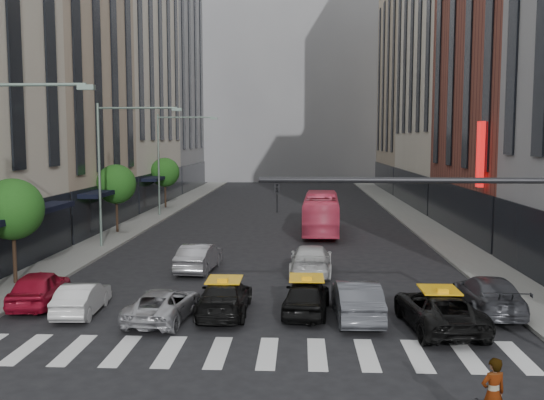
# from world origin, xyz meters

# --- Properties ---
(ground) EXTENTS (160.00, 160.00, 0.00)m
(ground) POSITION_xyz_m (0.00, 0.00, 0.00)
(ground) COLOR black
(ground) RESTS_ON ground
(sidewalk_left) EXTENTS (3.00, 96.00, 0.15)m
(sidewalk_left) POSITION_xyz_m (-11.50, 30.00, 0.07)
(sidewalk_left) COLOR slate
(sidewalk_left) RESTS_ON ground
(sidewalk_right) EXTENTS (3.00, 96.00, 0.15)m
(sidewalk_right) POSITION_xyz_m (11.50, 30.00, 0.07)
(sidewalk_right) COLOR slate
(sidewalk_right) RESTS_ON ground
(building_left_b) EXTENTS (8.00, 16.00, 24.00)m
(building_left_b) POSITION_xyz_m (-17.00, 28.00, 12.00)
(building_left_b) COLOR tan
(building_left_b) RESTS_ON ground
(building_left_c) EXTENTS (8.00, 20.00, 36.00)m
(building_left_c) POSITION_xyz_m (-17.00, 46.00, 18.00)
(building_left_c) COLOR beige
(building_left_c) RESTS_ON ground
(building_left_d) EXTENTS (8.00, 18.00, 30.00)m
(building_left_d) POSITION_xyz_m (-17.00, 65.00, 15.00)
(building_left_d) COLOR gray
(building_left_d) RESTS_ON ground
(building_right_b) EXTENTS (8.00, 18.00, 26.00)m
(building_right_b) POSITION_xyz_m (17.00, 27.00, 13.00)
(building_right_b) COLOR brown
(building_right_b) RESTS_ON ground
(building_right_c) EXTENTS (8.00, 20.00, 40.00)m
(building_right_c) POSITION_xyz_m (17.00, 46.00, 20.00)
(building_right_c) COLOR beige
(building_right_c) RESTS_ON ground
(building_right_d) EXTENTS (8.00, 18.00, 28.00)m
(building_right_d) POSITION_xyz_m (17.00, 65.00, 14.00)
(building_right_d) COLOR tan
(building_right_d) RESTS_ON ground
(building_far) EXTENTS (30.00, 10.00, 36.00)m
(building_far) POSITION_xyz_m (0.00, 85.00, 18.00)
(building_far) COLOR gray
(building_far) RESTS_ON ground
(tree_near) EXTENTS (2.88, 2.88, 4.95)m
(tree_near) POSITION_xyz_m (-11.80, 10.00, 3.65)
(tree_near) COLOR black
(tree_near) RESTS_ON sidewalk_left
(tree_mid) EXTENTS (2.88, 2.88, 4.95)m
(tree_mid) POSITION_xyz_m (-11.80, 26.00, 3.65)
(tree_mid) COLOR black
(tree_mid) RESTS_ON sidewalk_left
(tree_far) EXTENTS (2.88, 2.88, 4.95)m
(tree_far) POSITION_xyz_m (-11.80, 42.00, 3.65)
(tree_far) COLOR black
(tree_far) RESTS_ON sidewalk_left
(streetlamp_mid) EXTENTS (5.38, 0.25, 9.00)m
(streetlamp_mid) POSITION_xyz_m (-10.04, 20.00, 5.90)
(streetlamp_mid) COLOR gray
(streetlamp_mid) RESTS_ON sidewalk_left
(streetlamp_far) EXTENTS (5.38, 0.25, 9.00)m
(streetlamp_far) POSITION_xyz_m (-10.04, 36.00, 5.90)
(streetlamp_far) COLOR gray
(streetlamp_far) RESTS_ON sidewalk_left
(traffic_signal) EXTENTS (10.10, 0.20, 6.00)m
(traffic_signal) POSITION_xyz_m (7.69, -1.00, 4.47)
(traffic_signal) COLOR black
(traffic_signal) RESTS_ON ground
(liberty_sign) EXTENTS (0.30, 0.70, 4.00)m
(liberty_sign) POSITION_xyz_m (12.60, 20.00, 6.00)
(liberty_sign) COLOR red
(liberty_sign) RESTS_ON ground
(car_red) EXTENTS (2.28, 4.55, 1.49)m
(car_red) POSITION_xyz_m (-9.20, 6.75, 0.74)
(car_red) COLOR maroon
(car_red) RESTS_ON ground
(car_white_front) EXTENTS (1.51, 3.90, 1.27)m
(car_white_front) POSITION_xyz_m (-7.00, 5.62, 0.63)
(car_white_front) COLOR #B9B9B9
(car_white_front) RESTS_ON ground
(car_silver) EXTENTS (2.51, 4.63, 1.23)m
(car_silver) POSITION_xyz_m (-3.58, 4.92, 0.62)
(car_silver) COLOR #A1A1A6
(car_silver) RESTS_ON ground
(taxi_left) EXTENTS (1.94, 4.76, 1.38)m
(taxi_left) POSITION_xyz_m (-1.34, 5.80, 0.69)
(taxi_left) COLOR black
(taxi_left) RESTS_ON ground
(taxi_center) EXTENTS (2.10, 4.40, 1.45)m
(taxi_center) POSITION_xyz_m (1.90, 5.97, 0.72)
(taxi_center) COLOR black
(taxi_center) RESTS_ON ground
(car_grey_mid) EXTENTS (1.77, 4.71, 1.54)m
(car_grey_mid) POSITION_xyz_m (3.82, 5.40, 0.77)
(car_grey_mid) COLOR #45474E
(car_grey_mid) RESTS_ON ground
(taxi_right) EXTENTS (2.82, 5.36, 1.44)m
(taxi_right) POSITION_xyz_m (6.70, 4.33, 0.72)
(taxi_right) COLOR black
(taxi_right) RESTS_ON ground
(car_grey_curb) EXTENTS (2.23, 5.14, 1.47)m
(car_grey_curb) POSITION_xyz_m (9.17, 6.58, 0.74)
(car_grey_curb) COLOR #3A3B41
(car_grey_curb) RESTS_ON ground
(car_row2_left) EXTENTS (1.99, 4.63, 1.48)m
(car_row2_left) POSITION_xyz_m (-3.65, 13.60, 0.74)
(car_row2_left) COLOR gray
(car_row2_left) RESTS_ON ground
(car_row2_right) EXTENTS (2.32, 5.26, 1.50)m
(car_row2_right) POSITION_xyz_m (2.21, 13.22, 0.75)
(car_row2_right) COLOR silver
(car_row2_right) RESTS_ON ground
(bus) EXTENTS (2.89, 10.63, 2.94)m
(bus) POSITION_xyz_m (3.19, 27.11, 1.47)
(bus) COLOR #F04669
(bus) RESTS_ON ground
(rider) EXTENTS (0.71, 0.57, 1.70)m
(rider) POSITION_xyz_m (6.07, -3.92, 1.69)
(rider) COLOR gray
(rider) RESTS_ON motorcycle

